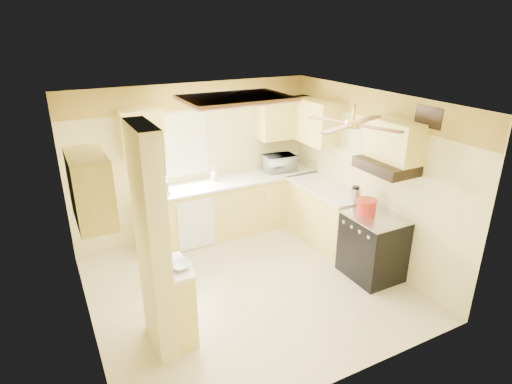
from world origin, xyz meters
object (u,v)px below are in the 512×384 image
microwave (279,163)px  kettle (355,194)px  bowl (180,265)px  stove (373,246)px  dutch_oven (366,206)px

microwave → kettle: 1.70m
bowl → kettle: bearing=11.3°
stove → dutch_oven: size_ratio=3.19×
dutch_oven → kettle: (0.08, 0.33, 0.04)m
kettle → bowl: bearing=-168.7°
microwave → kettle: (0.28, -1.68, -0.03)m
bowl → kettle: kettle is taller
stove → dutch_oven: dutch_oven is taller
stove → kettle: 0.77m
bowl → dutch_oven: (2.72, 0.23, 0.04)m
bowl → kettle: size_ratio=0.98×
dutch_oven → kettle: 0.35m
bowl → stove: bearing=1.2°
bowl → kettle: (2.81, 0.56, 0.08)m
stove → microwave: microwave is taller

